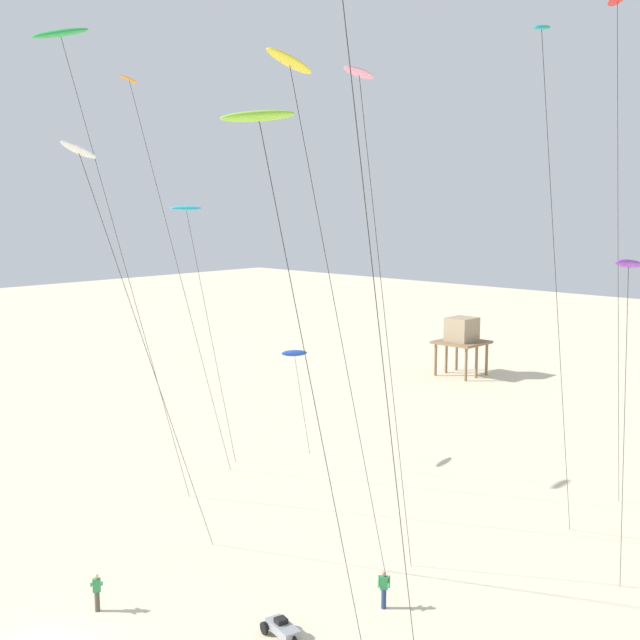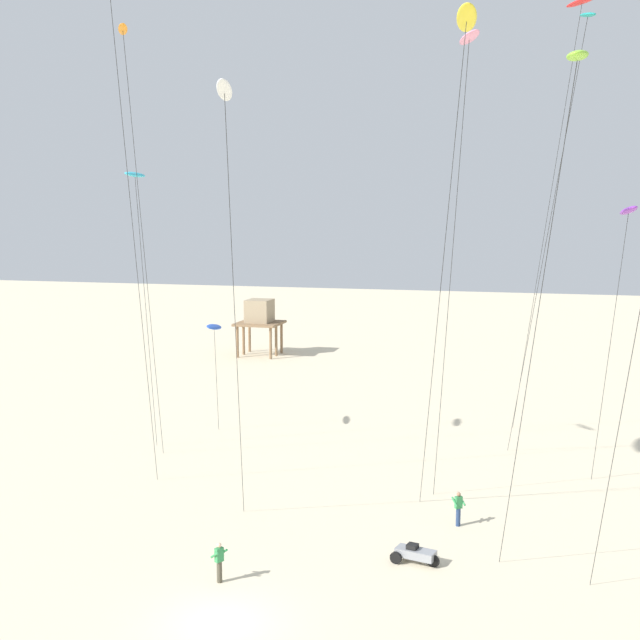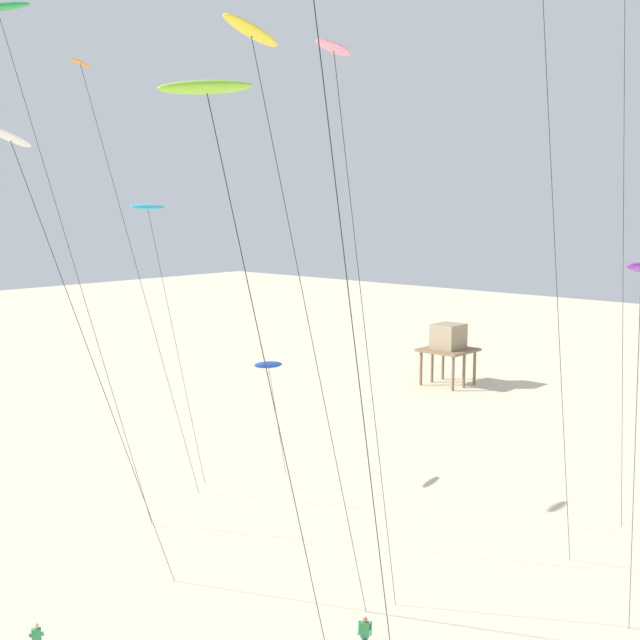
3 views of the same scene
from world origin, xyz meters
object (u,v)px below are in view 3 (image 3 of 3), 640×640
Objects in this scene: kite_pink at (335,62)px; kite_lime at (209,100)px; kite_cyan at (149,211)px; kite_flyer_middle at (365,636)px; kite_blue at (268,365)px; stilt_house at (448,341)px; kite_orange at (89,94)px; kite_white at (15,151)px; kite_teal at (545,31)px; kite_yellow at (253,42)px.

kite_lime is (4.11, -8.87, -2.29)m from kite_pink.
kite_flyer_middle is at bearing -12.77° from kite_cyan.
kite_flyer_middle is (17.08, -11.60, -6.52)m from kite_blue.
stilt_house is at bearing 120.09° from kite_flyer_middle.
kite_orange is 3.05× the size of kite_blue.
kite_white is at bearing -132.64° from kite_flyer_middle.
kite_flyer_middle is 0.29× the size of stilt_house.
stilt_house is (-8.17, 43.13, -18.07)m from kite_orange.
kite_cyan reaches higher than kite_blue.
kite_teal is at bearing 9.51° from kite_orange.
kite_teal is at bearing 31.47° from kite_flyer_middle.
kite_blue reaches higher than stilt_house.
kite_orange reaches higher than kite_white.
stilt_house is (-24.83, 44.53, -17.56)m from kite_pink.
kite_blue is 28.58m from kite_yellow.
kite_blue is at bearing 158.79° from kite_teal.
kite_orange is 19.19m from kite_blue.
kite_white is 21.67m from kite_flyer_middle.
kite_cyan is 0.86× the size of kite_lime.
kite_orange reaches higher than kite_lime.
kite_white is 2.54× the size of kite_blue.
kite_cyan is 27.54m from kite_lime.
kite_orange reaches higher than kite_cyan.
stilt_house is (-6.03, 38.35, -12.56)m from kite_cyan.
kite_orange is 1.06× the size of kite_pink.
kite_cyan is at bearing 114.09° from kite_orange.
kite_yellow reaches higher than kite_flyer_middle.
kite_blue is at bearing 133.60° from kite_lime.
stilt_house is at bearing 126.86° from kite_teal.
kite_blue is 1.33× the size of stilt_house.
kite_orange is 47.47m from stilt_house.
kite_lime is (3.88, -4.99, -2.37)m from kite_yellow.
stilt_house is (-24.67, 42.57, 3.29)m from kite_flyer_middle.
kite_teal is at bearing -21.21° from kite_blue.
kite_orange reaches higher than stilt_house.
kite_orange is 17.70m from kite_yellow.
kite_blue is at bearing 141.83° from kite_pink.
kite_blue is 0.35× the size of kite_yellow.
kite_yellow reaches higher than kite_white.
kite_teal is 14.42× the size of kite_flyer_middle.
kite_yellow is at bearing -62.63° from stilt_house.
kite_orange is 16.73m from kite_pink.
kite_blue is (-8.94, 20.44, -11.52)m from kite_white.
kite_cyan is at bearing 128.78° from kite_white.
kite_teal is 1.07× the size of kite_yellow.
kite_flyer_middle is at bearing 93.83° from kite_yellow.
kite_yellow is (-4.58, -8.87, -0.98)m from kite_teal.
kite_lime is 21.90m from kite_flyer_middle.
kite_orange is at bearing 153.70° from kite_lime.
kite_white is 25.11m from kite_blue.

